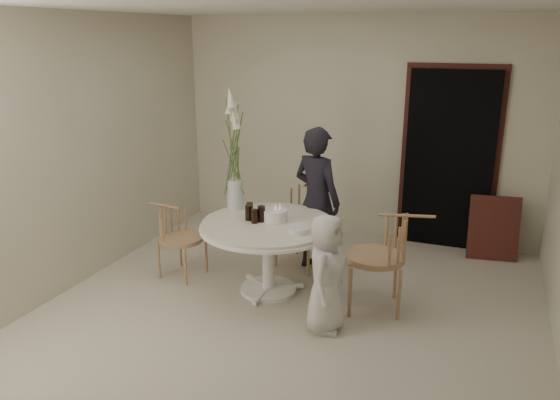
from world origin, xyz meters
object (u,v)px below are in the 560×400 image
(table, at_px, (268,233))
(chair_left, at_px, (173,230))
(girl, at_px, (317,200))
(birthday_cake, at_px, (275,215))
(chair_far, at_px, (309,210))
(boy, at_px, (326,274))
(flower_vase, at_px, (234,160))
(chair_right, at_px, (390,247))

(table, height_order, chair_left, chair_left)
(girl, xyz_separation_m, birthday_cake, (-0.22, -0.63, -0.00))
(table, xyz_separation_m, chair_far, (0.13, 0.88, -0.02))
(chair_left, bearing_deg, boy, -98.08)
(chair_far, distance_m, girl, 0.29)
(girl, height_order, flower_vase, flower_vase)
(boy, bearing_deg, birthday_cake, 49.22)
(chair_left, xyz_separation_m, girl, (1.37, 0.68, 0.29))
(chair_right, bearing_deg, birthday_cake, -103.60)
(chair_far, height_order, boy, boy)
(flower_vase, bearing_deg, chair_far, 44.68)
(birthday_cake, bearing_deg, chair_left, -177.79)
(girl, xyz_separation_m, flower_vase, (-0.75, -0.43, 0.46))
(chair_far, relative_size, chair_left, 1.21)
(chair_far, distance_m, boy, 1.51)
(chair_far, height_order, girl, girl)
(chair_left, distance_m, birthday_cake, 1.18)
(chair_far, relative_size, chair_right, 0.98)
(chair_left, bearing_deg, chair_far, -47.30)
(table, bearing_deg, flower_vase, 150.46)
(birthday_cake, bearing_deg, chair_right, 0.40)
(chair_left, distance_m, girl, 1.55)
(girl, bearing_deg, chair_left, 47.71)
(girl, relative_size, birthday_cake, 6.68)
(girl, height_order, boy, girl)
(flower_vase, bearing_deg, chair_right, -6.71)
(chair_far, xyz_separation_m, boy, (0.61, -1.38, -0.07))
(boy, xyz_separation_m, birthday_cake, (-0.69, 0.57, 0.26))
(chair_right, relative_size, chair_left, 1.23)
(chair_far, xyz_separation_m, girl, (0.14, -0.18, 0.19))
(table, relative_size, chair_right, 1.41)
(table, relative_size, chair_left, 1.73)
(table, xyz_separation_m, chair_left, (-1.09, 0.02, -0.12))
(girl, relative_size, flower_vase, 1.26)
(chair_far, xyz_separation_m, flower_vase, (-0.61, -0.61, 0.65))
(chair_far, height_order, chair_left, chair_far)
(chair_right, relative_size, birthday_cake, 4.02)
(chair_right, distance_m, girl, 1.11)
(boy, height_order, flower_vase, flower_vase)
(chair_far, bearing_deg, chair_left, -130.86)
(flower_vase, bearing_deg, girl, 29.69)
(chair_left, bearing_deg, table, -83.40)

